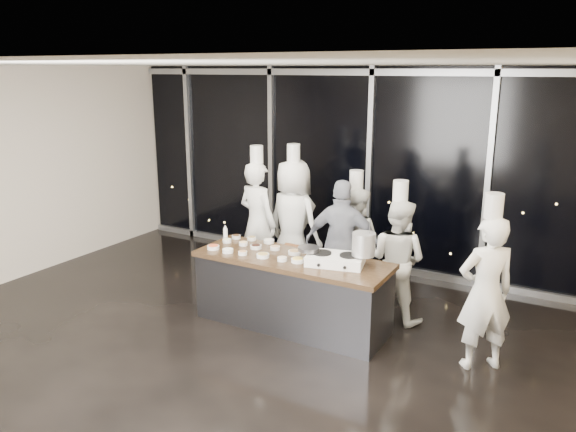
# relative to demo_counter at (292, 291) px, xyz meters

# --- Properties ---
(ground) EXTENTS (9.00, 9.00, 0.00)m
(ground) POSITION_rel_demo_counter_xyz_m (0.00, -0.90, -0.45)
(ground) COLOR black
(ground) RESTS_ON ground
(room_shell) EXTENTS (9.02, 7.02, 3.21)m
(room_shell) POSITION_rel_demo_counter_xyz_m (0.18, -0.90, 1.79)
(room_shell) COLOR beige
(room_shell) RESTS_ON ground
(window_wall) EXTENTS (8.90, 0.11, 3.20)m
(window_wall) POSITION_rel_demo_counter_xyz_m (0.00, 2.53, 1.14)
(window_wall) COLOR black
(window_wall) RESTS_ON ground
(demo_counter) EXTENTS (2.46, 0.86, 0.90)m
(demo_counter) POSITION_rel_demo_counter_xyz_m (0.00, 0.00, 0.00)
(demo_counter) COLOR #39393E
(demo_counter) RESTS_ON ground
(stove) EXTENTS (0.74, 0.55, 0.14)m
(stove) POSITION_rel_demo_counter_xyz_m (0.57, 0.04, 0.51)
(stove) COLOR white
(stove) RESTS_ON demo_counter
(frying_pan) EXTENTS (0.47, 0.31, 0.04)m
(frying_pan) POSITION_rel_demo_counter_xyz_m (0.23, -0.03, 0.61)
(frying_pan) COLOR gray
(frying_pan) RESTS_ON stove
(stock_pot) EXTENTS (0.33, 0.33, 0.27)m
(stock_pot) POSITION_rel_demo_counter_xyz_m (0.88, 0.13, 0.72)
(stock_pot) COLOR silver
(stock_pot) RESTS_ON stove
(prep_bowls) EXTENTS (1.35, 0.74, 0.05)m
(prep_bowls) POSITION_rel_demo_counter_xyz_m (-0.52, 0.03, 0.47)
(prep_bowls) COLOR silver
(prep_bowls) RESTS_ON demo_counter
(squeeze_bottle) EXTENTS (0.06, 0.06, 0.21)m
(squeeze_bottle) POSITION_rel_demo_counter_xyz_m (-1.14, 0.19, 0.55)
(squeeze_bottle) COLOR silver
(squeeze_bottle) RESTS_ON demo_counter
(chef_far_left) EXTENTS (0.76, 0.59, 2.09)m
(chef_far_left) POSITION_rel_demo_counter_xyz_m (-1.17, 1.05, 0.49)
(chef_far_left) COLOR silver
(chef_far_left) RESTS_ON ground
(chef_left) EXTENTS (1.03, 0.78, 2.11)m
(chef_left) POSITION_rel_demo_counter_xyz_m (-0.72, 1.33, 0.49)
(chef_left) COLOR silver
(chef_left) RESTS_ON ground
(chef_center) EXTENTS (0.85, 0.71, 1.81)m
(chef_center) POSITION_rel_demo_counter_xyz_m (0.28, 1.30, 0.35)
(chef_center) COLOR silver
(chef_center) RESTS_ON ground
(guest) EXTENTS (1.09, 0.64, 1.74)m
(guest) POSITION_rel_demo_counter_xyz_m (0.26, 0.93, 0.42)
(guest) COLOR black
(guest) RESTS_ON ground
(chef_right) EXTENTS (0.86, 0.72, 1.83)m
(chef_right) POSITION_rel_demo_counter_xyz_m (1.06, 0.83, 0.36)
(chef_right) COLOR silver
(chef_right) RESTS_ON ground
(chef_side) EXTENTS (0.74, 0.70, 1.94)m
(chef_side) POSITION_rel_demo_counter_xyz_m (2.28, 0.11, 0.42)
(chef_side) COLOR silver
(chef_side) RESTS_ON ground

